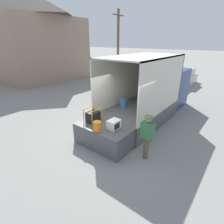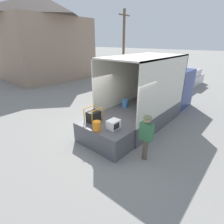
{
  "view_description": "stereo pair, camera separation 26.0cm",
  "coord_description": "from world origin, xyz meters",
  "px_view_note": "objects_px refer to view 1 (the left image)",
  "views": [
    {
      "loc": [
        -5.15,
        -4.03,
        3.95
      ],
      "look_at": [
        -0.29,
        -0.2,
        1.41
      ],
      "focal_mm": 28.0,
      "sensor_mm": 36.0,
      "label": 1
    },
    {
      "loc": [
        -4.99,
        -4.23,
        3.95
      ],
      "look_at": [
        -0.29,
        -0.2,
        1.41
      ],
      "focal_mm": 28.0,
      "sensor_mm": 36.0,
      "label": 2
    }
  ],
  "objects_px": {
    "microwave": "(114,124)",
    "portable_generator": "(93,116)",
    "utility_pole": "(118,43)",
    "pickup_truck_silver": "(178,79)",
    "worker_person": "(147,133)",
    "box_truck": "(155,96)",
    "orange_bucket": "(97,126)"
  },
  "relations": [
    {
      "from": "orange_bucket",
      "to": "pickup_truck_silver",
      "type": "bearing_deg",
      "value": 5.64
    },
    {
      "from": "pickup_truck_silver",
      "to": "utility_pole",
      "type": "bearing_deg",
      "value": 86.3
    },
    {
      "from": "box_truck",
      "to": "utility_pole",
      "type": "bearing_deg",
      "value": 46.9
    },
    {
      "from": "worker_person",
      "to": "orange_bucket",
      "type": "bearing_deg",
      "value": 112.85
    },
    {
      "from": "portable_generator",
      "to": "pickup_truck_silver",
      "type": "distance_m",
      "value": 12.02
    },
    {
      "from": "orange_bucket",
      "to": "pickup_truck_silver",
      "type": "height_order",
      "value": "pickup_truck_silver"
    },
    {
      "from": "box_truck",
      "to": "orange_bucket",
      "type": "height_order",
      "value": "box_truck"
    },
    {
      "from": "box_truck",
      "to": "utility_pole",
      "type": "distance_m",
      "value": 12.05
    },
    {
      "from": "microwave",
      "to": "portable_generator",
      "type": "relative_size",
      "value": 0.77
    },
    {
      "from": "orange_bucket",
      "to": "worker_person",
      "type": "relative_size",
      "value": 0.22
    },
    {
      "from": "orange_bucket",
      "to": "pickup_truck_silver",
      "type": "xyz_separation_m",
      "value": [
        12.49,
        1.23,
        -0.43
      ]
    },
    {
      "from": "microwave",
      "to": "utility_pole",
      "type": "bearing_deg",
      "value": 35.89
    },
    {
      "from": "microwave",
      "to": "portable_generator",
      "type": "height_order",
      "value": "portable_generator"
    },
    {
      "from": "microwave",
      "to": "portable_generator",
      "type": "xyz_separation_m",
      "value": [
        -0.02,
        1.04,
        0.05
      ]
    },
    {
      "from": "orange_bucket",
      "to": "microwave",
      "type": "bearing_deg",
      "value": -35.23
    },
    {
      "from": "pickup_truck_silver",
      "to": "microwave",
      "type": "bearing_deg",
      "value": -172.38
    },
    {
      "from": "microwave",
      "to": "pickup_truck_silver",
      "type": "xyz_separation_m",
      "value": [
        11.97,
        1.6,
        -0.41
      ]
    },
    {
      "from": "pickup_truck_silver",
      "to": "utility_pole",
      "type": "xyz_separation_m",
      "value": [
        0.48,
        7.41,
        3.07
      ]
    },
    {
      "from": "microwave",
      "to": "utility_pole",
      "type": "height_order",
      "value": "utility_pole"
    },
    {
      "from": "portable_generator",
      "to": "utility_pole",
      "type": "xyz_separation_m",
      "value": [
        12.48,
        7.97,
        2.6
      ]
    },
    {
      "from": "box_truck",
      "to": "orange_bucket",
      "type": "xyz_separation_m",
      "value": [
        -4.95,
        -0.07,
        0.04
      ]
    },
    {
      "from": "portable_generator",
      "to": "pickup_truck_silver",
      "type": "relative_size",
      "value": 0.11
    },
    {
      "from": "portable_generator",
      "to": "utility_pole",
      "type": "distance_m",
      "value": 15.03
    },
    {
      "from": "pickup_truck_silver",
      "to": "utility_pole",
      "type": "distance_m",
      "value": 8.03
    },
    {
      "from": "microwave",
      "to": "worker_person",
      "type": "height_order",
      "value": "worker_person"
    },
    {
      "from": "utility_pole",
      "to": "orange_bucket",
      "type": "bearing_deg",
      "value": -146.32
    },
    {
      "from": "microwave",
      "to": "worker_person",
      "type": "xyz_separation_m",
      "value": [
        0.18,
        -1.3,
        -0.02
      ]
    },
    {
      "from": "microwave",
      "to": "utility_pole",
      "type": "distance_m",
      "value": 15.6
    },
    {
      "from": "portable_generator",
      "to": "worker_person",
      "type": "bearing_deg",
      "value": -84.96
    },
    {
      "from": "microwave",
      "to": "utility_pole",
      "type": "xyz_separation_m",
      "value": [
        12.45,
        9.01,
        2.66
      ]
    },
    {
      "from": "pickup_truck_silver",
      "to": "worker_person",
      "type": "bearing_deg",
      "value": -166.17
    },
    {
      "from": "worker_person",
      "to": "pickup_truck_silver",
      "type": "height_order",
      "value": "worker_person"
    }
  ]
}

